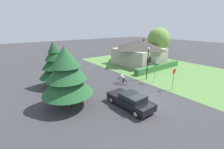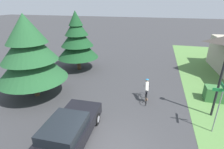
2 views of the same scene
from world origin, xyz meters
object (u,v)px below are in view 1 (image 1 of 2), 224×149
(cottage_house, at_px, (139,52))
(conifer_tall_far, at_px, (55,64))
(street_name_sign, at_px, (155,69))
(cyclist, at_px, (122,79))
(street_lamp, at_px, (148,59))
(deciduous_tree_right, at_px, (158,39))
(sedan_left_lane, at_px, (130,100))
(stop_sign, at_px, (174,75))
(conifer_tall_near, at_px, (67,74))

(cottage_house, relative_size, conifer_tall_far, 1.65)
(street_name_sign, height_order, conifer_tall_far, conifer_tall_far)
(cottage_house, bearing_deg, cyclist, -150.97)
(street_lamp, bearing_deg, conifer_tall_far, 154.76)
(street_lamp, relative_size, deciduous_tree_right, 0.66)
(sedan_left_lane, bearing_deg, street_name_sign, -70.49)
(stop_sign, bearing_deg, cyclist, -58.97)
(cyclist, relative_size, conifer_tall_near, 0.32)
(deciduous_tree_right, bearing_deg, stop_sign, -137.76)
(cottage_house, bearing_deg, conifer_tall_far, -176.45)
(cyclist, bearing_deg, deciduous_tree_right, -71.35)
(sedan_left_lane, distance_m, street_name_sign, 7.30)
(street_name_sign, relative_size, deciduous_tree_right, 0.39)
(conifer_tall_near, bearing_deg, cottage_house, 23.79)
(cottage_house, xyz_separation_m, cyclist, (-10.01, -6.46, -1.63))
(cottage_house, height_order, conifer_tall_near, conifer_tall_near)
(street_lamp, xyz_separation_m, street_name_sign, (-0.31, -1.52, -1.06))
(cottage_house, height_order, street_lamp, cottage_house)
(street_lamp, distance_m, conifer_tall_far, 11.81)
(street_name_sign, relative_size, conifer_tall_far, 0.48)
(stop_sign, xyz_separation_m, conifer_tall_near, (-10.89, 3.72, 1.31))
(cyclist, xyz_separation_m, street_lamp, (3.86, -0.75, 2.17))
(stop_sign, distance_m, deciduous_tree_right, 18.43)
(street_lamp, relative_size, conifer_tall_far, 0.83)
(stop_sign, relative_size, street_lamp, 0.58)
(sedan_left_lane, xyz_separation_m, street_lamp, (7.05, 4.10, 2.20))
(street_name_sign, bearing_deg, stop_sign, -94.16)
(conifer_tall_near, bearing_deg, stop_sign, -18.85)
(conifer_tall_near, bearing_deg, sedan_left_lane, -39.36)
(sedan_left_lane, bearing_deg, street_lamp, -61.24)
(conifer_tall_near, xyz_separation_m, deciduous_tree_right, (24.41, 8.56, 1.15))
(cyclist, bearing_deg, sedan_left_lane, 141.95)
(conifer_tall_far, relative_size, deciduous_tree_right, 0.80)
(street_lamp, distance_m, deciduous_tree_right, 15.35)
(sedan_left_lane, xyz_separation_m, stop_sign, (6.54, -0.15, 1.14))
(street_lamp, distance_m, street_name_sign, 1.88)
(cottage_house, height_order, stop_sign, cottage_house)
(conifer_tall_far, height_order, deciduous_tree_right, deciduous_tree_right)
(conifer_tall_far, bearing_deg, deciduous_tree_right, 7.19)
(deciduous_tree_right, bearing_deg, cyclist, -156.66)
(street_name_sign, xyz_separation_m, conifer_tall_near, (-11.08, 0.99, 1.31))
(stop_sign, bearing_deg, conifer_tall_far, -45.18)
(cottage_house, bearing_deg, conifer_tall_near, -159.99)
(cyclist, bearing_deg, conifer_tall_far, 53.17)
(conifer_tall_near, bearing_deg, deciduous_tree_right, 19.33)
(cyclist, relative_size, stop_sign, 0.67)
(street_name_sign, xyz_separation_m, deciduous_tree_right, (13.32, 9.55, 2.46))
(street_name_sign, xyz_separation_m, conifer_tall_far, (-10.38, 6.56, 1.03))
(stop_sign, bearing_deg, sedan_left_lane, -4.13)
(stop_sign, height_order, street_lamp, street_lamp)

